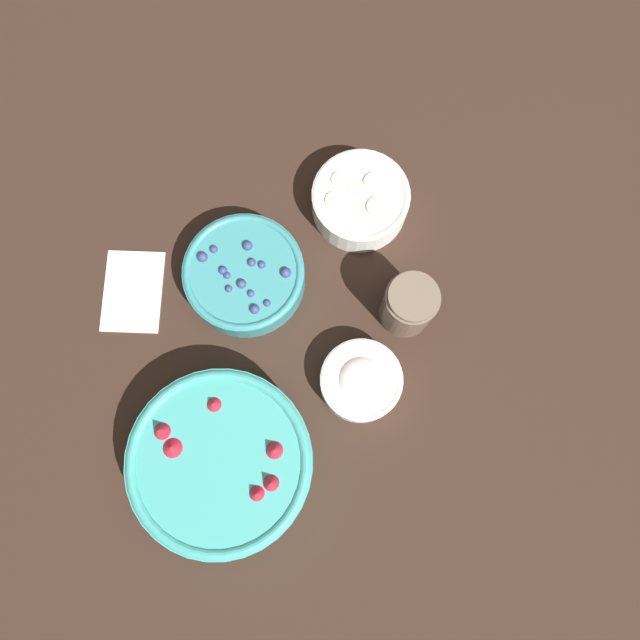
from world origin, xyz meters
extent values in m
plane|color=black|center=(0.00, 0.00, 0.00)|extent=(4.00, 4.00, 0.00)
cylinder|color=teal|center=(-0.20, -0.02, 0.04)|extent=(0.26, 0.26, 0.07)
torus|color=teal|center=(-0.20, -0.02, 0.07)|extent=(0.26, 0.26, 0.02)
cylinder|color=#B21928|center=(-0.20, -0.02, 0.06)|extent=(0.21, 0.21, 0.02)
cone|color=#B21928|center=(-0.21, -0.09, 0.08)|extent=(0.03, 0.03, 0.02)
cone|color=#B21928|center=(-0.14, 0.02, 0.08)|extent=(0.03, 0.03, 0.02)
cone|color=#B21928|center=(-0.19, -0.10, 0.08)|extent=(0.04, 0.04, 0.03)
cone|color=#B21928|center=(-0.20, 0.07, 0.08)|extent=(0.03, 0.03, 0.03)
cone|color=#B21928|center=(-0.15, -0.08, 0.08)|extent=(0.04, 0.04, 0.03)
cone|color=#B21928|center=(-0.22, 0.04, 0.08)|extent=(0.04, 0.04, 0.02)
cylinder|color=teal|center=(0.05, 0.08, 0.03)|extent=(0.18, 0.18, 0.05)
torus|color=teal|center=(0.05, 0.08, 0.05)|extent=(0.18, 0.18, 0.01)
cylinder|color=navy|center=(0.05, 0.08, 0.04)|extent=(0.15, 0.15, 0.02)
sphere|color=navy|center=(0.07, 0.08, 0.05)|extent=(0.01, 0.01, 0.01)
sphere|color=navy|center=(0.03, 0.03, 0.05)|extent=(0.01, 0.01, 0.01)
sphere|color=navy|center=(0.02, 0.09, 0.05)|extent=(0.01, 0.01, 0.01)
sphere|color=navy|center=(0.07, 0.07, 0.05)|extent=(0.01, 0.01, 0.01)
sphere|color=navy|center=(0.08, 0.03, 0.05)|extent=(0.02, 0.02, 0.02)
sphere|color=navy|center=(0.09, 0.10, 0.05)|extent=(0.02, 0.02, 0.02)
sphere|color=navy|center=(0.04, 0.11, 0.05)|extent=(0.01, 0.01, 0.01)
sphere|color=navy|center=(0.03, 0.08, 0.05)|extent=(0.01, 0.01, 0.01)
sphere|color=navy|center=(0.04, 0.15, 0.05)|extent=(0.02, 0.02, 0.02)
sphere|color=navy|center=(0.04, 0.10, 0.05)|extent=(0.01, 0.01, 0.01)
sphere|color=navy|center=(0.03, 0.06, 0.05)|extent=(0.01, 0.01, 0.01)
sphere|color=navy|center=(0.06, 0.14, 0.05)|extent=(0.01, 0.01, 0.01)
sphere|color=navy|center=(0.01, 0.04, 0.05)|extent=(0.01, 0.01, 0.01)
cylinder|color=white|center=(0.24, -0.02, 0.03)|extent=(0.15, 0.15, 0.05)
torus|color=white|center=(0.24, -0.02, 0.05)|extent=(0.15, 0.15, 0.01)
cylinder|color=beige|center=(0.24, -0.02, 0.04)|extent=(0.12, 0.12, 0.02)
cylinder|color=beige|center=(0.25, 0.02, 0.05)|extent=(0.03, 0.03, 0.01)
cylinder|color=beige|center=(0.24, -0.01, 0.05)|extent=(0.03, 0.03, 0.00)
cylinder|color=beige|center=(0.21, 0.02, 0.05)|extent=(0.03, 0.03, 0.01)
cylinder|color=beige|center=(0.23, -0.05, 0.05)|extent=(0.03, 0.03, 0.01)
cylinder|color=beige|center=(0.27, -0.02, 0.05)|extent=(0.03, 0.03, 0.01)
cylinder|color=white|center=(-0.01, -0.14, 0.02)|extent=(0.12, 0.12, 0.04)
torus|color=white|center=(-0.01, -0.14, 0.04)|extent=(0.12, 0.12, 0.01)
cylinder|color=white|center=(-0.01, -0.14, 0.03)|extent=(0.10, 0.10, 0.01)
ellipsoid|color=white|center=(-0.01, -0.14, 0.04)|extent=(0.07, 0.07, 0.03)
cylinder|color=brown|center=(0.12, -0.16, 0.05)|extent=(0.08, 0.08, 0.10)
cylinder|color=#3D2316|center=(0.12, -0.16, 0.04)|extent=(0.06, 0.06, 0.07)
cylinder|color=brown|center=(0.12, -0.16, 0.10)|extent=(0.07, 0.07, 0.01)
cube|color=silver|center=(-0.05, 0.23, 0.00)|extent=(0.16, 0.14, 0.01)
camera|label=1|loc=(-0.13, -0.14, 0.94)|focal=35.00mm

